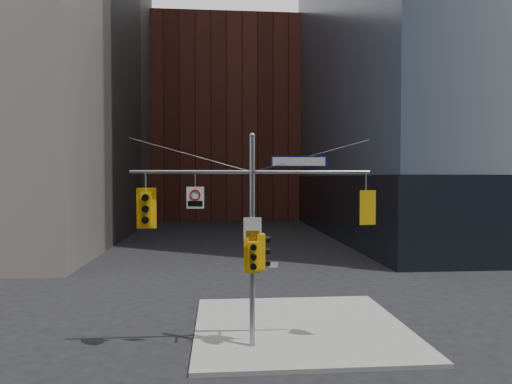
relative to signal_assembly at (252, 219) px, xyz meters
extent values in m
plane|color=black|center=(0.00, -1.99, -4.42)|extent=(160.00, 160.00, 0.00)
cube|color=gray|center=(2.00, 2.01, -4.34)|extent=(8.00, 8.00, 0.15)
cube|color=black|center=(28.00, 30.01, -1.42)|extent=(36.40, 36.40, 6.00)
cube|color=brown|center=(0.00, 56.01, 9.58)|extent=(26.00, 20.00, 28.00)
cylinder|color=gray|center=(0.00, 0.01, -0.82)|extent=(0.18, 0.18, 7.20)
sphere|color=gray|center=(0.00, 0.01, 2.78)|extent=(0.20, 0.20, 0.20)
cylinder|color=gray|center=(-2.00, 0.01, 1.58)|extent=(4.00, 0.11, 0.11)
cylinder|color=gray|center=(2.00, 0.01, 1.58)|extent=(4.00, 0.11, 0.11)
cylinder|color=gray|center=(0.00, -0.34, 1.58)|extent=(0.10, 0.70, 0.10)
cylinder|color=gray|center=(-2.00, 0.01, 2.13)|extent=(4.00, 0.02, 1.12)
cylinder|color=gray|center=(2.00, 0.01, 2.13)|extent=(4.00, 0.02, 1.12)
cube|color=#FFB90D|center=(-3.49, 0.01, 0.38)|extent=(0.37, 0.27, 1.09)
cube|color=#FFB90D|center=(-3.50, 0.19, 0.38)|extent=(0.65, 0.08, 1.35)
cylinder|color=black|center=(-3.48, -0.20, 0.75)|extent=(0.24, 0.18, 0.23)
cylinder|color=black|center=(-3.48, -0.12, 0.75)|extent=(0.20, 0.03, 0.20)
cylinder|color=black|center=(-3.48, -0.20, 0.38)|extent=(0.24, 0.18, 0.23)
cylinder|color=black|center=(-3.48, -0.12, 0.38)|extent=(0.20, 0.03, 0.20)
cylinder|color=black|center=(-3.48, -0.20, 0.02)|extent=(0.24, 0.18, 0.23)
cylinder|color=black|center=(-3.48, -0.12, 0.02)|extent=(0.20, 0.03, 0.20)
cube|color=#FFB90D|center=(3.88, 0.01, 0.38)|extent=(0.32, 0.24, 0.94)
cube|color=#FFB90D|center=(3.89, -0.15, 0.38)|extent=(0.56, 0.08, 1.17)
cylinder|color=black|center=(3.87, 0.19, 0.70)|extent=(0.21, 0.16, 0.20)
cylinder|color=black|center=(3.87, 0.11, 0.70)|extent=(0.17, 0.03, 0.17)
cylinder|color=black|center=(3.87, 0.19, 0.38)|extent=(0.21, 0.16, 0.20)
cylinder|color=black|center=(3.87, 0.11, 0.38)|extent=(0.17, 0.03, 0.17)
cylinder|color=black|center=(3.87, 0.19, 0.07)|extent=(0.21, 0.16, 0.20)
cylinder|color=#0CE559|center=(3.87, 0.11, 0.07)|extent=(0.17, 0.03, 0.17)
cube|color=#FFB90D|center=(0.28, 0.01, -1.07)|extent=(0.29, 0.40, 1.17)
cylinder|color=black|center=(0.50, 0.02, -0.68)|extent=(0.19, 0.26, 0.25)
cylinder|color=black|center=(0.41, 0.02, -0.68)|extent=(0.04, 0.21, 0.21)
cylinder|color=black|center=(0.50, 0.02, -1.07)|extent=(0.19, 0.26, 0.25)
cylinder|color=black|center=(0.41, 0.02, -1.07)|extent=(0.04, 0.21, 0.21)
cylinder|color=black|center=(0.50, 0.02, -1.46)|extent=(0.19, 0.26, 0.25)
cylinder|color=black|center=(0.41, 0.02, -1.46)|extent=(0.04, 0.21, 0.21)
cube|color=#FFB90D|center=(0.00, -0.27, -1.18)|extent=(0.31, 0.23, 0.95)
cube|color=#FFB90D|center=(-0.01, -0.11, -1.18)|extent=(0.56, 0.06, 1.17)
cylinder|color=black|center=(0.01, -0.45, -0.87)|extent=(0.20, 0.15, 0.20)
cylinder|color=black|center=(0.00, -0.38, -0.87)|extent=(0.17, 0.02, 0.17)
cylinder|color=black|center=(0.01, -0.45, -1.18)|extent=(0.20, 0.15, 0.20)
cylinder|color=black|center=(0.00, -0.38, -1.18)|extent=(0.17, 0.02, 0.17)
cylinder|color=black|center=(0.01, -0.45, -1.50)|extent=(0.20, 0.15, 0.20)
cylinder|color=black|center=(0.00, -0.38, -1.50)|extent=(0.17, 0.02, 0.17)
cube|color=navy|center=(1.57, 0.01, 1.93)|extent=(1.88, 0.15, 0.37)
cube|color=silver|center=(1.57, -0.02, 1.93)|extent=(1.76, 0.11, 0.28)
cube|color=silver|center=(-1.88, -0.01, 0.73)|extent=(0.58, 0.09, 0.72)
torus|color=#B20A0A|center=(-1.88, -0.03, 0.83)|extent=(0.36, 0.08, 0.36)
cube|color=black|center=(-1.88, -0.03, 0.54)|extent=(0.48, 0.06, 0.17)
cube|color=silver|center=(0.00, -0.11, -0.32)|extent=(0.60, 0.06, 0.78)
cube|color=#D88C00|center=(0.00, -0.13, -0.53)|extent=(0.43, 0.03, 0.35)
cube|color=silver|center=(0.45, 0.01, -1.55)|extent=(0.82, 0.08, 0.16)
cube|color=#145926|center=(0.00, 0.46, -1.74)|extent=(0.11, 0.72, 0.14)
camera|label=1|loc=(-1.12, -15.11, 1.39)|focal=32.00mm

